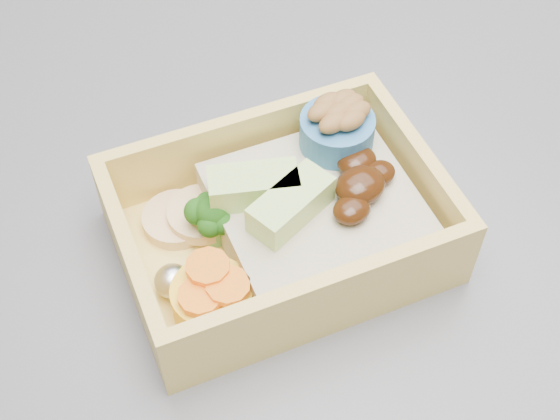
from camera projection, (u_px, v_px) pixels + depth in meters
bento_box at (288, 217)px, 0.44m from camera, size 0.20×0.16×0.06m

